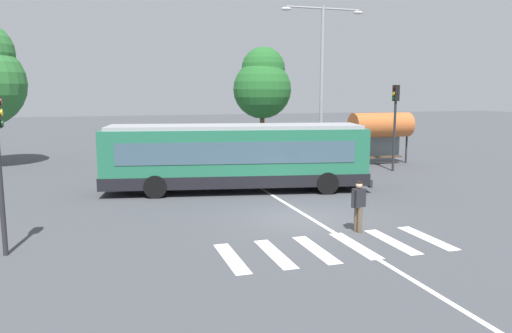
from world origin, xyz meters
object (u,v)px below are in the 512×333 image
(parked_car_silver, at_px, (180,151))
(bus_stop_shelter, at_px, (381,126))
(parked_car_teal, at_px, (259,148))
(background_tree_right, at_px, (263,83))
(pedestrian_crossing_street, at_px, (359,203))
(parked_car_blue, at_px, (140,152))
(traffic_light_far_corner, at_px, (395,114))
(parked_car_champagne, at_px, (220,149))
(twin_arm_street_lamp, at_px, (322,71))
(city_transit_bus, at_px, (236,157))

(parked_car_silver, xyz_separation_m, bus_stop_shelter, (11.97, -4.31, 1.65))
(parked_car_teal, height_order, background_tree_right, background_tree_right)
(pedestrian_crossing_street, distance_m, parked_car_teal, 17.84)
(parked_car_blue, relative_size, bus_stop_shelter, 1.14)
(traffic_light_far_corner, bearing_deg, parked_car_teal, 129.43)
(pedestrian_crossing_street, height_order, bus_stop_shelter, bus_stop_shelter)
(parked_car_silver, distance_m, parked_car_teal, 5.40)
(parked_car_champagne, distance_m, traffic_light_far_corner, 11.48)
(background_tree_right, bearing_deg, parked_car_blue, -155.22)
(bus_stop_shelter, distance_m, twin_arm_street_lamp, 5.74)
(background_tree_right, bearing_deg, pedestrian_crossing_street, -100.15)
(parked_car_silver, bearing_deg, traffic_light_far_corner, -31.59)
(background_tree_right, bearing_deg, city_transit_bus, -112.60)
(parked_car_blue, xyz_separation_m, bus_stop_shelter, (14.47, -4.60, 1.65))
(parked_car_silver, relative_size, parked_car_teal, 0.99)
(parked_car_silver, xyz_separation_m, twin_arm_street_lamp, (7.40, -5.31, 4.97))
(pedestrian_crossing_street, xyz_separation_m, bus_stop_shelter, (8.82, 13.18, 1.45))
(city_transit_bus, bearing_deg, twin_arm_street_lamp, 35.35)
(pedestrian_crossing_street, xyz_separation_m, parked_car_champagne, (-0.46, 17.76, -0.20))
(pedestrian_crossing_street, distance_m, background_tree_right, 22.96)
(parked_car_champagne, height_order, background_tree_right, background_tree_right)
(city_transit_bus, height_order, parked_car_blue, city_transit_bus)
(city_transit_bus, relative_size, parked_car_silver, 2.71)
(parked_car_silver, bearing_deg, parked_car_blue, 173.53)
(pedestrian_crossing_street, height_order, parked_car_teal, pedestrian_crossing_street)
(bus_stop_shelter, height_order, background_tree_right, background_tree_right)
(parked_car_blue, relative_size, background_tree_right, 0.57)
(parked_car_teal, xyz_separation_m, background_tree_right, (1.72, 4.53, 4.39))
(parked_car_champagne, bearing_deg, parked_car_blue, 179.83)
(parked_car_teal, bearing_deg, pedestrian_crossing_street, -97.27)
(bus_stop_shelter, bearing_deg, twin_arm_street_lamp, -167.73)
(city_transit_bus, bearing_deg, parked_car_teal, 66.61)
(parked_car_blue, bearing_deg, parked_car_champagne, -0.17)
(pedestrian_crossing_street, xyz_separation_m, traffic_light_far_corner, (8.12, 10.57, 2.32))
(parked_car_teal, distance_m, twin_arm_street_lamp, 7.69)
(pedestrian_crossing_street, distance_m, traffic_light_far_corner, 13.53)
(parked_car_blue, bearing_deg, background_tree_right, 24.78)
(traffic_light_far_corner, height_order, twin_arm_street_lamp, twin_arm_street_lamp)
(parked_car_teal, bearing_deg, twin_arm_street_lamp, -70.09)
(parked_car_silver, bearing_deg, parked_car_champagne, 5.73)
(traffic_light_far_corner, xyz_separation_m, twin_arm_street_lamp, (-3.86, 1.62, 2.45))
(background_tree_right, bearing_deg, parked_car_silver, -146.42)
(bus_stop_shelter, bearing_deg, traffic_light_far_corner, -105.12)
(parked_car_teal, relative_size, twin_arm_street_lamp, 0.49)
(bus_stop_shelter, xyz_separation_m, background_tree_right, (-4.85, 9.04, 2.74))
(city_transit_bus, distance_m, bus_stop_shelter, 12.21)
(parked_car_champagne, distance_m, twin_arm_street_lamp, 8.83)
(pedestrian_crossing_street, height_order, background_tree_right, background_tree_right)
(twin_arm_street_lamp, height_order, background_tree_right, twin_arm_street_lamp)
(parked_car_silver, bearing_deg, parked_car_teal, 2.13)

